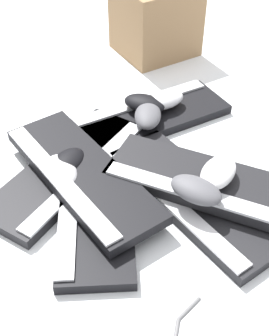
{
  "coord_description": "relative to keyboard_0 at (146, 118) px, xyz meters",
  "views": [
    {
      "loc": [
        -0.73,
        -0.41,
        0.73
      ],
      "look_at": [
        -0.04,
        -0.05,
        0.03
      ],
      "focal_mm": 50.0,
      "sensor_mm": 36.0,
      "label": 1
    }
  ],
  "objects": [
    {
      "name": "keyboard_0",
      "position": [
        0.0,
        0.0,
        0.0
      ],
      "size": [
        0.45,
        0.36,
        0.03
      ],
      "color": "black",
      "rests_on": "ground"
    },
    {
      "name": "mouse_0",
      "position": [
        -0.28,
        0.06,
        0.04
      ],
      "size": [
        0.11,
        0.07,
        0.04
      ],
      "primitive_type": "ellipsoid",
      "rotation": [
        0.0,
        0.0,
        3.14
      ],
      "color": "black",
      "rests_on": "keyboard_1"
    },
    {
      "name": "mouse_2",
      "position": [
        0.01,
        0.01,
        0.04
      ],
      "size": [
        0.08,
        0.12,
        0.04
      ],
      "primitive_type": "ellipsoid",
      "rotation": [
        0.0,
        0.0,
        4.8
      ],
      "color": "black",
      "rests_on": "keyboard_0"
    },
    {
      "name": "keyboard_3",
      "position": [
        -0.21,
        -0.22,
        0.0
      ],
      "size": [
        0.33,
        0.46,
        0.03
      ],
      "color": "black",
      "rests_on": "ground"
    },
    {
      "name": "mouse_3",
      "position": [
        -0.03,
        -0.02,
        0.04
      ],
      "size": [
        0.13,
        0.1,
        0.04
      ],
      "primitive_type": "ellipsoid",
      "rotation": [
        0.0,
        0.0,
        3.54
      ],
      "color": "#4C4C51",
      "rests_on": "keyboard_0"
    },
    {
      "name": "keyboard_2",
      "position": [
        -0.32,
        -0.04,
        0.0
      ],
      "size": [
        0.45,
        0.36,
        0.03
      ],
      "color": "black",
      "rests_on": "ground"
    },
    {
      "name": "mouse_1",
      "position": [
        -0.25,
        -0.24,
        0.07
      ],
      "size": [
        0.08,
        0.12,
        0.04
      ],
      "primitive_type": "ellipsoid",
      "rotation": [
        0.0,
        0.0,
        4.59
      ],
      "color": "#4C4C51",
      "rests_on": "keyboard_5"
    },
    {
      "name": "keyboard_4",
      "position": [
        -0.29,
        0.01,
        0.03
      ],
      "size": [
        0.33,
        0.46,
        0.03
      ],
      "color": "black",
      "rests_on": "keyboard_2"
    },
    {
      "name": "keyboard_1",
      "position": [
        -0.26,
        0.07,
        0.0
      ],
      "size": [
        0.45,
        0.18,
        0.03
      ],
      "color": "black",
      "rests_on": "ground"
    },
    {
      "name": "keyboard_5",
      "position": [
        -0.19,
        -0.25,
        0.03
      ],
      "size": [
        0.18,
        0.45,
        0.03
      ],
      "color": "black",
      "rests_on": "keyboard_3"
    },
    {
      "name": "mouse_6",
      "position": [
        0.05,
        -0.02,
        0.04
      ],
      "size": [
        0.13,
        0.11,
        0.04
      ],
      "primitive_type": "ellipsoid",
      "rotation": [
        0.0,
        0.0,
        5.72
      ],
      "color": "#B7B7BC",
      "rests_on": "keyboard_0"
    },
    {
      "name": "ground_plane",
      "position": [
        -0.17,
        -0.03,
        -0.01
      ],
      "size": [
        3.2,
        3.2,
        0.0
      ],
      "primitive_type": "plane",
      "color": "silver"
    },
    {
      "name": "cardboard_box",
      "position": [
        0.37,
        0.15,
        0.1
      ],
      "size": [
        0.3,
        0.29,
        0.22
      ],
      "primitive_type": "cube",
      "rotation": [
        0.0,
        0.0,
        5.74
      ],
      "color": "olive",
      "rests_on": "ground"
    },
    {
      "name": "mouse_5",
      "position": [
        -0.31,
        0.05,
        0.04
      ],
      "size": [
        0.12,
        0.13,
        0.04
      ],
      "primitive_type": "ellipsoid",
      "rotation": [
        0.0,
        0.0,
        4.03
      ],
      "color": "#B7B7BC",
      "rests_on": "keyboard_1"
    },
    {
      "name": "mouse_4",
      "position": [
        -0.18,
        -0.26,
        0.07
      ],
      "size": [
        0.11,
        0.07,
        0.04
      ],
      "primitive_type": "ellipsoid",
      "rotation": [
        0.0,
        0.0,
        3.1
      ],
      "color": "silver",
      "rests_on": "keyboard_5"
    }
  ]
}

